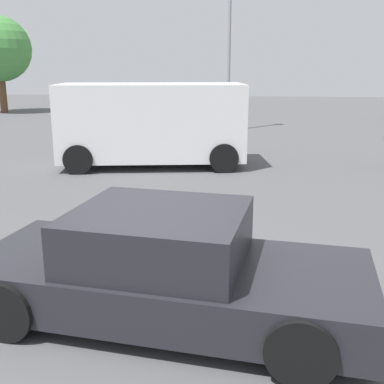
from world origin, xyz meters
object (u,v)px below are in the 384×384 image
(dog, at_px, (181,221))
(van_white, at_px, (152,122))
(light_post_near, at_px, (230,7))
(sedan_foreground, at_px, (166,268))

(dog, distance_m, van_white, 5.80)
(van_white, relative_size, light_post_near, 0.69)
(dog, xyz_separation_m, van_white, (-1.64, 5.48, 0.96))
(dog, xyz_separation_m, light_post_near, (0.03, 13.19, 4.77))
(dog, bearing_deg, van_white, 141.58)
(van_white, height_order, light_post_near, light_post_near)
(van_white, bearing_deg, dog, 96.55)
(sedan_foreground, height_order, van_white, van_white)
(dog, relative_size, van_white, 0.10)
(dog, relative_size, light_post_near, 0.07)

